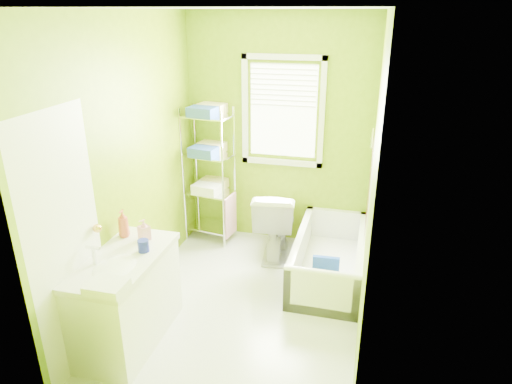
% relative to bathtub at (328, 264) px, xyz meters
% --- Properties ---
extents(ground, '(2.90, 2.90, 0.00)m').
position_rel_bathtub_xyz_m(ground, '(-0.71, -0.68, -0.15)').
color(ground, silver).
rests_on(ground, ground).
extents(room_envelope, '(2.14, 2.94, 2.62)m').
position_rel_bathtub_xyz_m(room_envelope, '(-0.71, -0.68, 1.40)').
color(room_envelope, '#709207').
rests_on(room_envelope, ground).
extents(window, '(0.92, 0.05, 1.22)m').
position_rel_bathtub_xyz_m(window, '(-0.66, 0.74, 1.46)').
color(window, white).
rests_on(window, ground).
extents(door, '(0.09, 0.80, 2.00)m').
position_rel_bathtub_xyz_m(door, '(-1.75, -1.68, 0.85)').
color(door, white).
rests_on(door, ground).
extents(right_wall_decor, '(0.04, 1.48, 1.17)m').
position_rel_bathtub_xyz_m(right_wall_decor, '(0.33, -0.70, 1.17)').
color(right_wall_decor, '#3E0709').
rests_on(right_wall_decor, ground).
extents(bathtub, '(0.68, 1.46, 0.47)m').
position_rel_bathtub_xyz_m(bathtub, '(0.00, 0.00, 0.00)').
color(bathtub, white).
rests_on(bathtub, ground).
extents(toilet, '(0.53, 0.83, 0.80)m').
position_rel_bathtub_xyz_m(toilet, '(-0.64, 0.34, 0.25)').
color(toilet, white).
rests_on(toilet, ground).
extents(vanity, '(0.54, 1.06, 1.03)m').
position_rel_bathtub_xyz_m(vanity, '(-1.51, -1.39, 0.27)').
color(vanity, white).
rests_on(vanity, ground).
extents(wire_shelf_unit, '(0.58, 0.47, 1.62)m').
position_rel_bathtub_xyz_m(wire_shelf_unit, '(-1.46, 0.55, 0.84)').
color(wire_shelf_unit, silver).
rests_on(wire_shelf_unit, ground).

